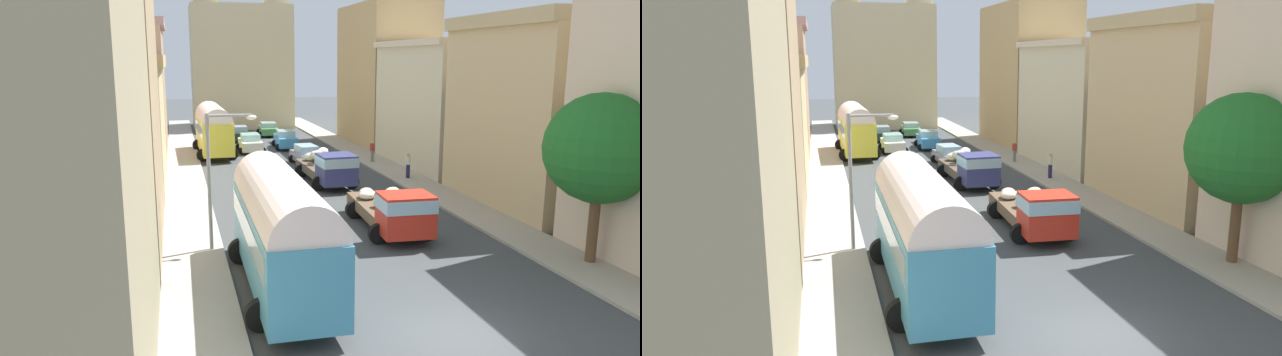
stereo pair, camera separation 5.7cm
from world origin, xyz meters
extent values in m
plane|color=#3E4243|center=(0.00, 27.00, 0.00)|extent=(154.00, 154.00, 0.00)
cube|color=#9F9991|center=(-7.25, 27.00, 0.07)|extent=(2.50, 70.00, 0.14)
cube|color=#A49C88|center=(7.25, 27.00, 0.07)|extent=(2.50, 70.00, 0.14)
cube|color=tan|center=(-10.83, -0.42, 6.59)|extent=(4.66, 11.16, 13.17)
cube|color=tan|center=(-11.45, 11.68, 5.76)|extent=(5.91, 11.23, 11.52)
cube|color=#CFBF89|center=(-11.49, 24.94, 3.71)|extent=(5.97, 13.78, 7.43)
cube|color=#D4B67C|center=(-11.49, 24.94, 7.80)|extent=(6.57, 13.78, 0.75)
cube|color=tan|center=(-11.26, 38.42, 5.22)|extent=(5.52, 11.43, 10.45)
cube|color=tan|center=(-11.26, 38.42, 10.77)|extent=(6.07, 11.43, 0.65)
cube|color=tan|center=(11.15, 13.49, 4.78)|extent=(5.31, 10.54, 9.56)
cube|color=tan|center=(11.15, 13.49, 9.93)|extent=(5.84, 10.54, 0.73)
cube|color=beige|center=(11.48, 25.42, 4.41)|extent=(5.96, 12.22, 8.81)
cube|color=beige|center=(11.48, 25.42, 9.03)|extent=(6.56, 12.22, 0.43)
cube|color=tan|center=(11.48, 37.69, 6.39)|extent=(5.97, 11.69, 12.77)
cube|color=beige|center=(0.00, 54.83, 6.92)|extent=(11.24, 7.56, 13.84)
cube|color=beige|center=(-3.94, 52.94, 9.01)|extent=(2.59, 2.59, 18.02)
cube|color=beige|center=(3.94, 52.94, 9.01)|extent=(2.59, 2.59, 18.02)
cube|color=teal|center=(-4.36, 4.68, 1.77)|extent=(2.49, 9.71, 2.55)
cylinder|color=silver|center=(-4.36, 4.68, 3.05)|extent=(2.44, 9.51, 2.35)
cube|color=#99B7C6|center=(-4.36, 4.68, 2.33)|extent=(2.53, 8.93, 0.81)
cylinder|color=black|center=(-5.47, 7.69, 0.50)|extent=(1.00, 0.35, 1.00)
cylinder|color=black|center=(-3.19, 7.67, 0.50)|extent=(1.00, 0.35, 1.00)
cylinder|color=black|center=(-5.53, 1.69, 0.50)|extent=(1.00, 0.35, 1.00)
cylinder|color=black|center=(-3.24, 1.67, 0.50)|extent=(1.00, 0.35, 1.00)
cube|color=yellow|center=(-4.68, 34.50, 1.77)|extent=(2.60, 9.09, 2.54)
cylinder|color=silver|center=(-4.68, 34.50, 3.04)|extent=(2.55, 8.90, 2.34)
cube|color=#99B7C6|center=(-4.68, 34.50, 2.33)|extent=(2.63, 8.36, 0.81)
cylinder|color=black|center=(-5.88, 37.27, 0.50)|extent=(1.00, 0.35, 1.00)
cylinder|color=black|center=(-3.60, 37.33, 0.50)|extent=(1.00, 0.35, 1.00)
cylinder|color=black|center=(-5.75, 31.68, 0.50)|extent=(1.00, 0.35, 1.00)
cylinder|color=black|center=(-3.47, 31.73, 0.50)|extent=(1.00, 0.35, 1.00)
cube|color=red|center=(1.76, 8.36, 1.36)|extent=(2.31, 1.98, 1.81)
cube|color=#99B7C6|center=(1.76, 8.36, 1.86)|extent=(2.35, 2.06, 0.58)
cube|color=brown|center=(1.94, 11.89, 0.73)|extent=(2.47, 5.30, 0.55)
ellipsoid|color=beige|center=(1.52, 12.77, 1.23)|extent=(1.18, 1.06, 0.46)
ellipsoid|color=beige|center=(1.57, 13.14, 1.25)|extent=(1.13, 1.17, 0.51)
ellipsoid|color=beige|center=(1.57, 10.97, 1.26)|extent=(0.92, 1.05, 0.52)
ellipsoid|color=beige|center=(2.12, 10.90, 1.71)|extent=(1.03, 0.92, 0.59)
cylinder|color=black|center=(2.88, 8.61, 0.45)|extent=(0.90, 0.32, 0.90)
cylinder|color=black|center=(0.67, 8.72, 0.45)|extent=(0.90, 0.32, 0.90)
cylinder|color=black|center=(3.09, 12.84, 0.45)|extent=(0.90, 0.32, 0.90)
cylinder|color=black|center=(0.88, 12.95, 0.45)|extent=(0.90, 0.32, 0.90)
cube|color=navy|center=(1.68, 19.22, 1.35)|extent=(2.20, 2.23, 1.80)
cube|color=#99B7C6|center=(1.68, 19.22, 1.86)|extent=(2.25, 2.31, 0.58)
cube|color=brown|center=(1.56, 22.89, 0.73)|extent=(2.30, 5.25, 0.55)
ellipsoid|color=silver|center=(1.27, 24.29, 1.30)|extent=(0.97, 0.78, 0.59)
ellipsoid|color=beige|center=(1.79, 23.79, 1.25)|extent=(1.09, 1.00, 0.50)
ellipsoid|color=beige|center=(1.30, 24.62, 1.25)|extent=(1.17, 1.15, 0.50)
ellipsoid|color=silver|center=(2.00, 23.79, 1.71)|extent=(1.04, 1.15, 0.59)
ellipsoid|color=beige|center=(1.17, 22.80, 1.66)|extent=(0.82, 0.90, 0.55)
ellipsoid|color=beige|center=(1.61, 23.53, 1.60)|extent=(1.21, 1.15, 0.50)
cylinder|color=black|center=(2.74, 19.46, 0.45)|extent=(0.90, 0.31, 0.90)
cylinder|color=black|center=(0.61, 19.39, 0.45)|extent=(0.90, 0.31, 0.90)
cylinder|color=black|center=(2.60, 23.86, 0.45)|extent=(0.90, 0.31, 0.90)
cylinder|color=black|center=(0.47, 23.79, 0.45)|extent=(0.90, 0.31, 0.90)
cube|color=gray|center=(1.80, 28.16, 0.60)|extent=(1.84, 4.27, 0.67)
cube|color=#91B8CF|center=(1.80, 28.16, 1.24)|extent=(1.51, 2.26, 0.60)
cylinder|color=black|center=(2.66, 26.93, 0.30)|extent=(0.60, 0.21, 0.60)
cylinder|color=black|center=(1.13, 26.81, 0.30)|extent=(0.60, 0.21, 0.60)
cylinder|color=black|center=(2.48, 29.51, 0.30)|extent=(0.60, 0.21, 0.60)
cylinder|color=black|center=(0.94, 29.39, 0.30)|extent=(0.60, 0.21, 0.60)
cube|color=#3D8ECE|center=(1.82, 36.76, 0.69)|extent=(1.81, 4.21, 0.85)
cube|color=#99C0C9|center=(1.82, 36.76, 1.37)|extent=(1.54, 2.21, 0.51)
cylinder|color=black|center=(2.59, 35.44, 0.30)|extent=(0.60, 0.21, 0.60)
cylinder|color=black|center=(0.94, 35.51, 0.30)|extent=(0.60, 0.21, 0.60)
cylinder|color=black|center=(2.69, 38.01, 0.30)|extent=(0.60, 0.21, 0.60)
cylinder|color=black|center=(1.04, 38.08, 0.30)|extent=(0.60, 0.21, 0.60)
cube|color=#498C4B|center=(1.66, 45.60, 0.60)|extent=(1.96, 4.16, 0.66)
cube|color=#A3BAC6|center=(1.66, 45.60, 1.17)|extent=(1.64, 2.20, 0.47)
cylinder|color=black|center=(2.45, 44.29, 0.30)|extent=(0.60, 0.21, 0.60)
cylinder|color=black|center=(0.72, 44.39, 0.30)|extent=(0.60, 0.21, 0.60)
cylinder|color=black|center=(2.59, 46.81, 0.30)|extent=(0.60, 0.21, 0.60)
cylinder|color=black|center=(0.86, 46.91, 0.30)|extent=(0.60, 0.21, 0.60)
cube|color=#3B92C3|center=(-1.91, 23.81, 0.65)|extent=(1.87, 4.41, 0.75)
cube|color=#A5BAC6|center=(-1.91, 23.81, 1.28)|extent=(1.57, 2.32, 0.51)
cylinder|color=black|center=(-2.67, 25.19, 0.30)|extent=(0.60, 0.21, 0.60)
cylinder|color=black|center=(-1.01, 25.11, 0.30)|extent=(0.60, 0.21, 0.60)
cylinder|color=black|center=(-2.80, 22.50, 0.30)|extent=(0.60, 0.21, 0.60)
cylinder|color=black|center=(-1.14, 22.42, 0.30)|extent=(0.60, 0.21, 0.60)
cube|color=silver|center=(-1.53, 35.37, 0.66)|extent=(1.79, 4.02, 0.78)
cube|color=#8CC1BB|center=(-1.53, 35.37, 1.32)|extent=(1.56, 2.10, 0.54)
cylinder|color=black|center=(-2.40, 36.62, 0.30)|extent=(0.60, 0.21, 0.60)
cylinder|color=black|center=(-0.65, 36.60, 0.30)|extent=(0.60, 0.21, 0.60)
cylinder|color=black|center=(-2.42, 34.13, 0.30)|extent=(0.60, 0.21, 0.60)
cylinder|color=black|center=(-0.67, 34.12, 0.30)|extent=(0.60, 0.21, 0.60)
cube|color=#1C2D24|center=(-1.70, 42.55, 0.62)|extent=(1.62, 3.90, 0.71)
cube|color=#94B0C8|center=(-1.70, 42.55, 1.22)|extent=(1.43, 2.03, 0.48)
cylinder|color=black|center=(-2.51, 43.76, 0.30)|extent=(0.60, 0.21, 0.60)
cylinder|color=black|center=(-0.89, 43.76, 0.30)|extent=(0.60, 0.21, 0.60)
cylinder|color=black|center=(-2.51, 41.34, 0.30)|extent=(0.60, 0.21, 0.60)
cylinder|color=black|center=(-0.89, 41.34, 0.30)|extent=(0.60, 0.21, 0.60)
cylinder|color=#251F4C|center=(7.19, 21.17, 0.07)|extent=(0.22, 0.22, 0.14)
cylinder|color=#251F4C|center=(7.19, 21.17, 0.60)|extent=(0.36, 0.36, 0.91)
cylinder|color=silver|center=(7.19, 21.17, 1.31)|extent=(0.55, 0.55, 0.53)
sphere|color=tan|center=(7.19, 21.17, 1.69)|extent=(0.22, 0.22, 0.22)
cylinder|color=slate|center=(6.90, 27.65, 0.07)|extent=(0.20, 0.20, 0.14)
cylinder|color=slate|center=(6.90, 27.65, 0.57)|extent=(0.28, 0.28, 0.86)
cylinder|color=#A53530|center=(6.90, 27.65, 1.27)|extent=(0.43, 0.43, 0.52)
sphere|color=tan|center=(6.90, 27.65, 1.64)|extent=(0.22, 0.22, 0.22)
cylinder|color=gray|center=(-6.50, 9.35, 2.92)|extent=(0.16, 0.16, 5.83)
cylinder|color=gray|center=(-5.60, 9.35, 5.73)|extent=(1.80, 0.11, 0.11)
ellipsoid|color=silver|center=(-4.70, 9.35, 5.63)|extent=(0.44, 0.28, 0.20)
cylinder|color=brown|center=(7.90, 4.21, 1.53)|extent=(0.40, 0.40, 3.06)
sphere|color=#1F6323|center=(7.90, 4.21, 4.65)|extent=(4.24, 4.24, 4.24)
camera|label=1|loc=(-7.73, -14.42, 8.03)|focal=32.71mm
camera|label=2|loc=(-7.67, -14.43, 8.03)|focal=32.71mm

